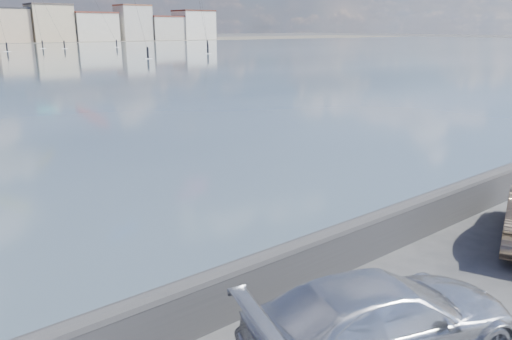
{
  "coord_description": "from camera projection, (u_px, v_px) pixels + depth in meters",
  "views": [
    {
      "loc": [
        -5.29,
        -3.77,
        5.07
      ],
      "look_at": [
        1.0,
        4.0,
        2.2
      ],
      "focal_mm": 35.0,
      "sensor_mm": 36.0,
      "label": 1
    }
  ],
  "objects": [
    {
      "name": "car_silver",
      "position": [
        383.0,
        318.0,
        7.82
      ],
      "size": [
        4.99,
        3.14,
        1.35
      ],
      "primitive_type": "imported",
      "rotation": [
        0.0,
        0.0,
        1.28
      ],
      "color": "silver",
      "rests_on": "ground"
    },
    {
      "name": "seawall",
      "position": [
        258.0,
        278.0,
        9.27
      ],
      "size": [
        400.0,
        0.36,
        1.08
      ],
      "color": "#28282B",
      "rests_on": "ground"
    }
  ]
}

